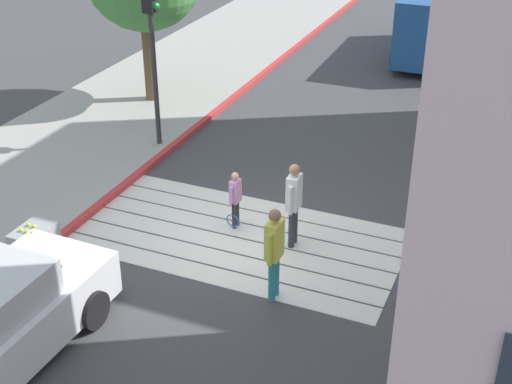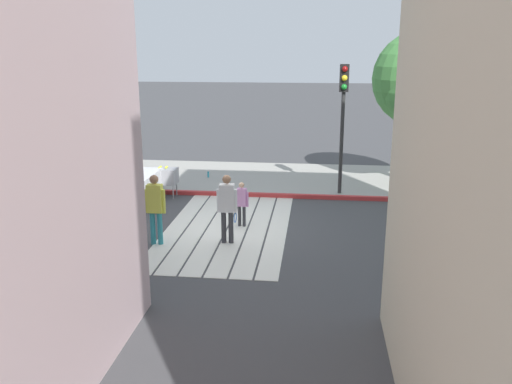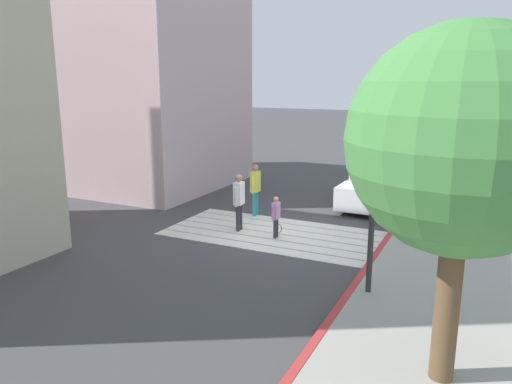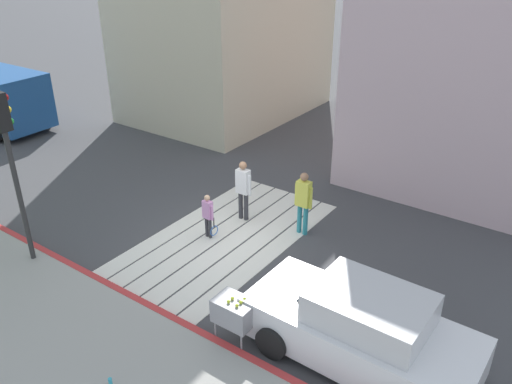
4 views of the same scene
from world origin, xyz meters
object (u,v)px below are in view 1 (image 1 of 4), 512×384
(traffic_light_corner, at_px, (152,28))
(pedestrian_adult_lead, at_px, (274,248))
(van_down_street, at_px, (440,20))
(pedestrian_adult_trailing, at_px, (294,199))
(tennis_ball_cart, at_px, (34,241))
(pedestrian_child_with_racket, at_px, (235,197))

(traffic_light_corner, bearing_deg, pedestrian_adult_lead, -43.46)
(van_down_street, bearing_deg, pedestrian_adult_trailing, -91.69)
(tennis_ball_cart, bearing_deg, van_down_street, 74.47)
(van_down_street, distance_m, pedestrian_child_with_racket, 12.85)
(van_down_street, relative_size, tennis_ball_cart, 5.15)
(pedestrian_child_with_racket, bearing_deg, traffic_light_corner, 140.29)
(van_down_street, xyz_separation_m, pedestrian_adult_lead, (-0.09, -14.63, -0.24))
(pedestrian_adult_lead, bearing_deg, traffic_light_corner, 136.54)
(van_down_street, relative_size, pedestrian_adult_lead, 2.95)
(pedestrian_child_with_racket, bearing_deg, pedestrian_adult_lead, -50.02)
(pedestrian_adult_trailing, bearing_deg, pedestrian_adult_lead, -80.48)
(pedestrian_adult_lead, height_order, pedestrian_child_with_racket, pedestrian_adult_lead)
(van_down_street, bearing_deg, traffic_light_corner, -116.75)
(pedestrian_child_with_racket, bearing_deg, van_down_street, 82.47)
(pedestrian_adult_lead, distance_m, pedestrian_adult_trailing, 1.76)
(van_down_street, relative_size, traffic_light_corner, 1.24)
(tennis_ball_cart, xyz_separation_m, pedestrian_adult_lead, (4.25, 0.99, 0.34))
(van_down_street, xyz_separation_m, pedestrian_child_with_racket, (-1.68, -12.73, -0.58))
(pedestrian_adult_trailing, bearing_deg, van_down_street, 88.31)
(traffic_light_corner, xyz_separation_m, pedestrian_adult_trailing, (4.64, -2.94, -2.02))
(pedestrian_adult_lead, bearing_deg, pedestrian_child_with_racket, 129.98)
(traffic_light_corner, height_order, pedestrian_adult_lead, traffic_light_corner)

